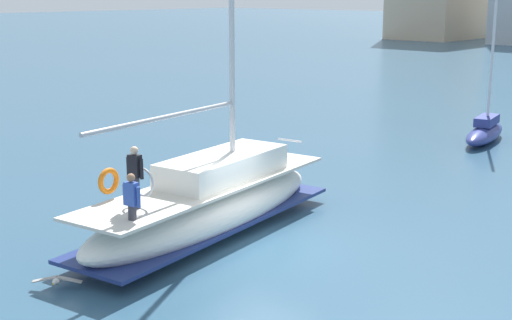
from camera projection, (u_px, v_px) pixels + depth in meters
ground_plane at (264, 246)px, 19.48m from camera, size 400.00×400.00×0.00m
main_sailboat at (210, 202)px, 20.35m from camera, size 3.80×9.85×12.31m
moored_sloop_far at (485, 131)px, 32.71m from camera, size 2.07×4.91×7.27m
seagull at (57, 280)px, 16.57m from camera, size 0.97×0.87×0.17m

